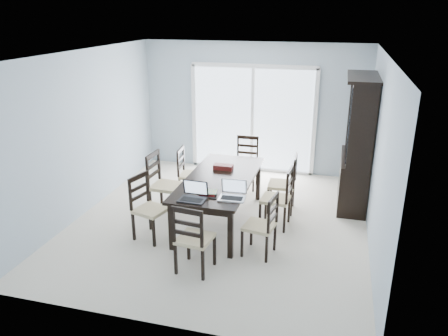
{
  "coord_description": "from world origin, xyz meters",
  "views": [
    {
      "loc": [
        1.67,
        -6.01,
        3.18
      ],
      "look_at": [
        0.06,
        0.0,
        0.91
      ],
      "focal_mm": 35.0,
      "sensor_mm": 36.0,
      "label": 1
    }
  ],
  "objects_px": {
    "chair_left_near": "(145,200)",
    "china_hutch": "(358,144)",
    "chair_left_far": "(187,168)",
    "cell_phone": "(213,198)",
    "dining_table": "(220,182)",
    "chair_end_far": "(247,156)",
    "chair_right_far": "(288,177)",
    "chair_right_near": "(266,219)",
    "chair_end_near": "(192,232)",
    "laptop_silver": "(232,195)",
    "chair_left_mid": "(160,177)",
    "laptop_dark": "(192,196)",
    "game_box": "(223,167)",
    "chair_right_mid": "(282,192)",
    "hot_tub": "(252,134)"
  },
  "relations": [
    {
      "from": "chair_right_near",
      "to": "chair_right_mid",
      "type": "distance_m",
      "value": 0.9
    },
    {
      "from": "cell_phone",
      "to": "chair_left_far",
      "type": "bearing_deg",
      "value": 121.13
    },
    {
      "from": "china_hutch",
      "to": "chair_right_near",
      "type": "bearing_deg",
      "value": -119.53
    },
    {
      "from": "dining_table",
      "to": "game_box",
      "type": "height_order",
      "value": "game_box"
    },
    {
      "from": "chair_left_mid",
      "to": "chair_right_near",
      "type": "xyz_separation_m",
      "value": [
        1.88,
        -0.88,
        -0.08
      ]
    },
    {
      "from": "chair_left_far",
      "to": "chair_end_far",
      "type": "xyz_separation_m",
      "value": [
        0.9,
        0.83,
        0.02
      ]
    },
    {
      "from": "chair_left_far",
      "to": "chair_right_near",
      "type": "height_order",
      "value": "chair_left_far"
    },
    {
      "from": "hot_tub",
      "to": "chair_end_far",
      "type": "bearing_deg",
      "value": -81.8
    },
    {
      "from": "hot_tub",
      "to": "laptop_silver",
      "type": "bearing_deg",
      "value": -82.34
    },
    {
      "from": "chair_left_far",
      "to": "chair_end_near",
      "type": "height_order",
      "value": "chair_end_near"
    },
    {
      "from": "chair_end_far",
      "to": "laptop_dark",
      "type": "relative_size",
      "value": 3.05
    },
    {
      "from": "chair_end_near",
      "to": "laptop_silver",
      "type": "height_order",
      "value": "chair_end_near"
    },
    {
      "from": "chair_left_mid",
      "to": "laptop_dark",
      "type": "relative_size",
      "value": 3.28
    },
    {
      "from": "chair_left_near",
      "to": "chair_end_near",
      "type": "height_order",
      "value": "chair_end_near"
    },
    {
      "from": "chair_left_far",
      "to": "game_box",
      "type": "height_order",
      "value": "chair_left_far"
    },
    {
      "from": "chair_right_near",
      "to": "game_box",
      "type": "relative_size",
      "value": 3.35
    },
    {
      "from": "chair_end_far",
      "to": "laptop_silver",
      "type": "height_order",
      "value": "chair_end_far"
    },
    {
      "from": "chair_left_far",
      "to": "hot_tub",
      "type": "height_order",
      "value": "chair_left_far"
    },
    {
      "from": "dining_table",
      "to": "chair_left_far",
      "type": "height_order",
      "value": "chair_left_far"
    },
    {
      "from": "chair_right_far",
      "to": "china_hutch",
      "type": "bearing_deg",
      "value": -63.34
    },
    {
      "from": "chair_left_far",
      "to": "chair_end_near",
      "type": "bearing_deg",
      "value": 16.22
    },
    {
      "from": "chair_end_near",
      "to": "hot_tub",
      "type": "distance_m",
      "value": 5.02
    },
    {
      "from": "chair_left_mid",
      "to": "laptop_dark",
      "type": "bearing_deg",
      "value": 45.05
    },
    {
      "from": "chair_right_near",
      "to": "chair_end_far",
      "type": "distance_m",
      "value": 2.53
    },
    {
      "from": "chair_left_near",
      "to": "china_hutch",
      "type": "bearing_deg",
      "value": 139.65
    },
    {
      "from": "chair_end_far",
      "to": "hot_tub",
      "type": "bearing_deg",
      "value": -83.01
    },
    {
      "from": "chair_left_far",
      "to": "hot_tub",
      "type": "bearing_deg",
      "value": 162.69
    },
    {
      "from": "cell_phone",
      "to": "chair_right_mid",
      "type": "bearing_deg",
      "value": 46.31
    },
    {
      "from": "chair_right_mid",
      "to": "chair_right_far",
      "type": "bearing_deg",
      "value": 2.34
    },
    {
      "from": "dining_table",
      "to": "chair_left_far",
      "type": "relative_size",
      "value": 2.08
    },
    {
      "from": "chair_left_mid",
      "to": "dining_table",
      "type": "bearing_deg",
      "value": 89.43
    },
    {
      "from": "chair_left_near",
      "to": "hot_tub",
      "type": "distance_m",
      "value": 4.33
    },
    {
      "from": "chair_right_far",
      "to": "chair_end_near",
      "type": "relative_size",
      "value": 1.02
    },
    {
      "from": "cell_phone",
      "to": "hot_tub",
      "type": "xyz_separation_m",
      "value": [
        -0.32,
        4.32,
        -0.28
      ]
    },
    {
      "from": "chair_end_near",
      "to": "dining_table",
      "type": "bearing_deg",
      "value": 98.18
    },
    {
      "from": "laptop_silver",
      "to": "chair_left_mid",
      "type": "bearing_deg",
      "value": 147.3
    },
    {
      "from": "chair_right_near",
      "to": "cell_phone",
      "type": "bearing_deg",
      "value": 97.99
    },
    {
      "from": "china_hutch",
      "to": "chair_left_far",
      "type": "relative_size",
      "value": 2.08
    },
    {
      "from": "chair_left_far",
      "to": "chair_right_near",
      "type": "bearing_deg",
      "value": 42.0
    },
    {
      "from": "chair_left_mid",
      "to": "laptop_silver",
      "type": "distance_m",
      "value": 1.62
    },
    {
      "from": "chair_left_far",
      "to": "cell_phone",
      "type": "height_order",
      "value": "chair_left_far"
    },
    {
      "from": "laptop_dark",
      "to": "game_box",
      "type": "distance_m",
      "value": 1.29
    },
    {
      "from": "dining_table",
      "to": "chair_right_far",
      "type": "bearing_deg",
      "value": 34.89
    },
    {
      "from": "chair_left_far",
      "to": "chair_right_far",
      "type": "height_order",
      "value": "chair_right_far"
    },
    {
      "from": "chair_right_near",
      "to": "chair_end_near",
      "type": "height_order",
      "value": "chair_end_near"
    },
    {
      "from": "china_hutch",
      "to": "chair_end_far",
      "type": "bearing_deg",
      "value": 170.0
    },
    {
      "from": "chair_right_far",
      "to": "game_box",
      "type": "bearing_deg",
      "value": 105.1
    },
    {
      "from": "hot_tub",
      "to": "chair_left_far",
      "type": "bearing_deg",
      "value": -102.58
    },
    {
      "from": "china_hutch",
      "to": "chair_end_far",
      "type": "relative_size",
      "value": 1.99
    },
    {
      "from": "china_hutch",
      "to": "laptop_dark",
      "type": "xyz_separation_m",
      "value": [
        -2.16,
        -2.17,
        -0.26
      ]
    }
  ]
}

